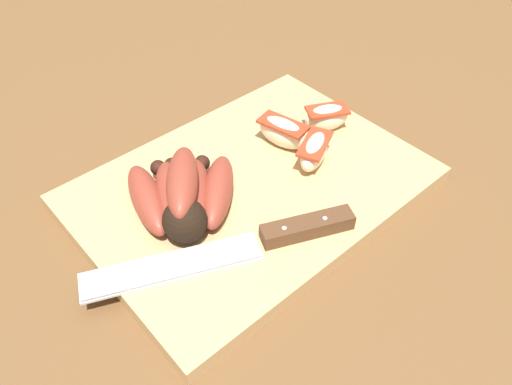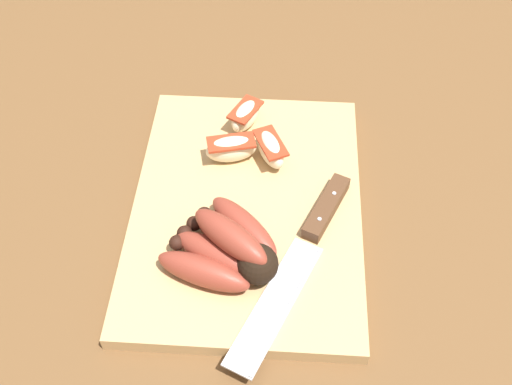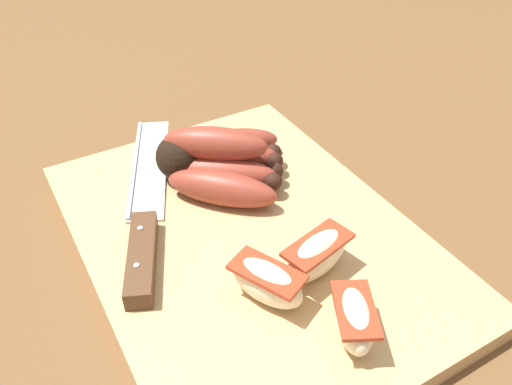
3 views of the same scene
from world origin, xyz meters
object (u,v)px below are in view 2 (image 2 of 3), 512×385
object	(u,v)px
apple_wedge_middle	(248,116)
apple_wedge_far	(231,149)
chefs_knife	(310,241)
banana_bunch	(228,248)
apple_wedge_near	(270,149)

from	to	relation	value
apple_wedge_middle	apple_wedge_far	distance (m)	0.07
chefs_knife	apple_wedge_far	xyz separation A→B (m)	(-0.13, -0.10, 0.01)
chefs_knife	apple_wedge_middle	world-z (taller)	apple_wedge_middle
banana_bunch	apple_wedge_middle	world-z (taller)	banana_bunch
banana_bunch	apple_wedge_near	size ratio (longest dim) A/B	2.14
apple_wedge_near	apple_wedge_far	xyz separation A→B (m)	(0.00, -0.05, 0.00)
banana_bunch	apple_wedge_near	bearing A→B (deg)	165.93
chefs_knife	apple_wedge_far	distance (m)	0.17
banana_bunch	chefs_knife	bearing A→B (deg)	106.40
banana_bunch	apple_wedge_far	bearing A→B (deg)	-176.37
apple_wedge_far	apple_wedge_middle	bearing A→B (deg)	165.41
chefs_knife	apple_wedge_far	size ratio (longest dim) A/B	3.74
apple_wedge_middle	apple_wedge_far	bearing A→B (deg)	-14.59
chefs_knife	apple_wedge_middle	size ratio (longest dim) A/B	4.21
apple_wedge_near	apple_wedge_middle	xyz separation A→B (m)	(-0.06, -0.03, -0.00)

